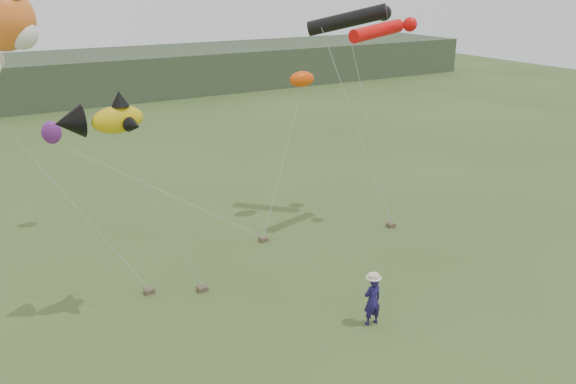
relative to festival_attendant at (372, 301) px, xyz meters
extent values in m
plane|color=#385123|center=(-1.16, 0.31, -0.87)|extent=(120.00, 120.00, 0.00)
cube|color=#2D3D28|center=(-1.16, 45.31, 1.13)|extent=(90.00, 12.00, 4.00)
imported|color=#1D154F|center=(0.00, 0.00, 0.00)|extent=(0.66, 0.46, 1.74)
cube|color=brown|center=(-5.72, 5.54, -0.78)|extent=(0.35, 0.28, 0.18)
cube|color=brown|center=(-4.00, 4.74, -0.78)|extent=(0.35, 0.28, 0.18)
cube|color=brown|center=(5.63, 5.74, -0.78)|extent=(0.35, 0.28, 0.18)
cube|color=brown|center=(-0.13, 7.33, -0.78)|extent=(0.35, 0.28, 0.18)
sphere|color=orange|center=(-8.94, 6.40, 8.67)|extent=(1.85, 1.85, 1.85)
sphere|color=white|center=(-8.53, 6.09, 8.26)|extent=(0.93, 0.93, 0.93)
ellipsoid|color=gold|center=(-6.39, 4.62, 5.78)|extent=(1.64, 0.78, 0.89)
cone|color=black|center=(-7.74, 4.96, 5.78)|extent=(0.85, 1.06, 1.01)
cone|color=black|center=(-6.28, 4.62, 6.40)|extent=(0.56, 0.56, 0.45)
cone|color=black|center=(-6.05, 4.06, 5.67)|extent=(0.59, 0.63, 0.45)
cone|color=black|center=(-6.05, 5.18, 5.67)|extent=(0.59, 0.63, 0.45)
cylinder|color=black|center=(4.81, 8.60, 8.10)|extent=(3.01, 2.90, 1.44)
sphere|color=black|center=(6.38, 8.04, 8.38)|extent=(0.69, 0.69, 0.69)
cylinder|color=red|center=(4.82, 6.50, 7.79)|extent=(3.02, 1.23, 0.83)
sphere|color=red|center=(6.15, 6.03, 8.02)|extent=(0.59, 0.59, 0.59)
ellipsoid|color=#F24B07|center=(2.78, 9.02, 5.64)|extent=(1.19, 0.69, 0.69)
ellipsoid|color=#662079|center=(-7.27, 13.30, 3.56)|extent=(0.83, 0.55, 1.02)
camera|label=1|loc=(-10.25, -12.25, 9.63)|focal=35.00mm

